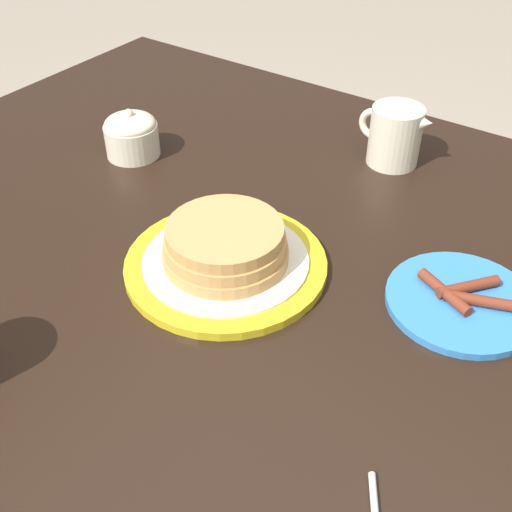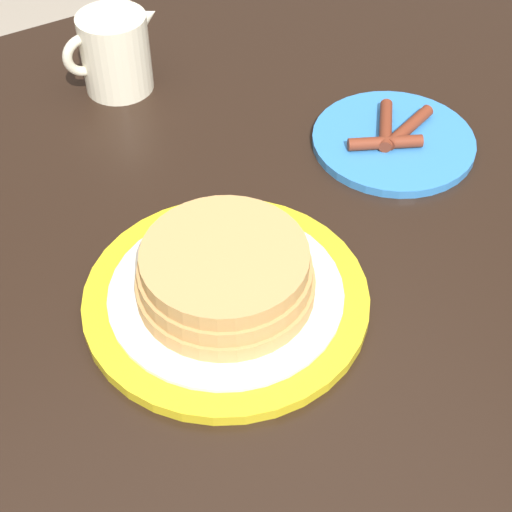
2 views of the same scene
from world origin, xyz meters
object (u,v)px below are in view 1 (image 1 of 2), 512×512
(creamer_pitcher, at_px, (397,135))
(sugar_bowl, at_px, (131,134))
(pancake_plate, at_px, (225,253))
(side_plate_bacon, at_px, (461,300))

(creamer_pitcher, xyz_separation_m, sugar_bowl, (0.36, 0.22, -0.01))
(pancake_plate, bearing_deg, sugar_bowl, -26.15)
(creamer_pitcher, relative_size, sugar_bowl, 1.43)
(side_plate_bacon, xyz_separation_m, creamer_pitcher, (0.21, -0.26, 0.04))
(pancake_plate, relative_size, sugar_bowl, 2.98)
(pancake_plate, distance_m, sugar_bowl, 0.34)
(side_plate_bacon, bearing_deg, sugar_bowl, -4.04)
(side_plate_bacon, xyz_separation_m, sugar_bowl, (0.58, -0.04, 0.03))
(sugar_bowl, bearing_deg, creamer_pitcher, -148.75)
(pancake_plate, distance_m, creamer_pitcher, 0.37)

